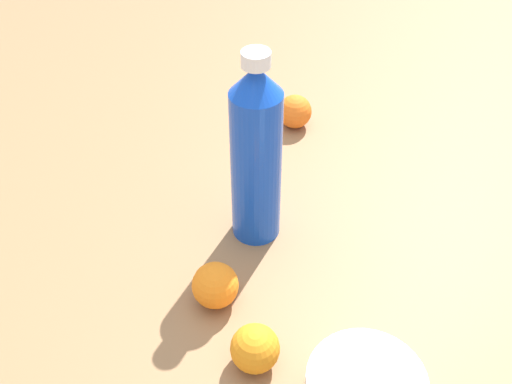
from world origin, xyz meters
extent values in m
plane|color=olive|center=(0.00, 0.00, 0.00)|extent=(2.40, 2.40, 0.00)
cylinder|color=blue|center=(-0.03, -0.01, 0.13)|extent=(0.08, 0.08, 0.26)
cone|color=blue|center=(-0.03, -0.01, 0.28)|extent=(0.08, 0.08, 0.04)
cylinder|color=white|center=(-0.03, -0.01, 0.31)|extent=(0.04, 0.04, 0.02)
sphere|color=orange|center=(0.21, -0.09, 0.03)|extent=(0.06, 0.06, 0.06)
sphere|color=orange|center=(-0.28, 0.15, 0.03)|extent=(0.07, 0.07, 0.07)
sphere|color=orange|center=(0.09, -0.11, 0.03)|extent=(0.07, 0.07, 0.07)
camera|label=1|loc=(0.64, -0.23, 0.70)|focal=42.91mm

